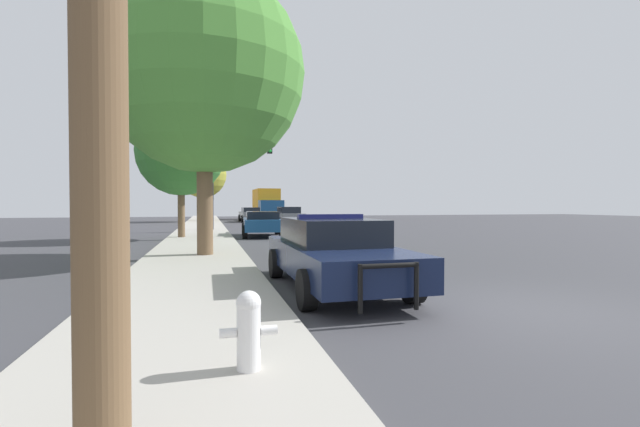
# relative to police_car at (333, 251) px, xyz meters

# --- Properties ---
(ground_plane) EXTENTS (110.00, 110.00, 0.00)m
(ground_plane) POSITION_rel_police_car_xyz_m (2.37, -2.46, -0.73)
(ground_plane) COLOR #3D3D42
(sidewalk_left) EXTENTS (3.00, 110.00, 0.13)m
(sidewalk_left) POSITION_rel_police_car_xyz_m (-2.73, -2.46, -0.66)
(sidewalk_left) COLOR #ADA89E
(sidewalk_left) RESTS_ON ground_plane
(police_car) EXTENTS (2.07, 5.14, 1.46)m
(police_car) POSITION_rel_police_car_xyz_m (0.00, 0.00, 0.00)
(police_car) COLOR #141E3D
(police_car) RESTS_ON ground_plane
(fire_hydrant) EXTENTS (0.53, 0.23, 0.73)m
(fire_hydrant) POSITION_rel_police_car_xyz_m (-2.04, -4.14, -0.21)
(fire_hydrant) COLOR white
(fire_hydrant) RESTS_ON sidewalk_left
(traffic_light) EXTENTS (3.74, 0.35, 5.77)m
(traffic_light) POSITION_rel_police_car_xyz_m (-0.72, 18.68, 3.44)
(traffic_light) COLOR #424247
(traffic_light) RESTS_ON sidewalk_left
(car_background_distant) EXTENTS (2.01, 4.57, 1.38)m
(car_background_distant) POSITION_rel_police_car_xyz_m (1.55, 32.82, 0.01)
(car_background_distant) COLOR slate
(car_background_distant) RESTS_ON ground_plane
(car_background_midblock) EXTENTS (2.25, 4.30, 1.30)m
(car_background_midblock) POSITION_rel_police_car_xyz_m (0.33, 14.00, -0.02)
(car_background_midblock) COLOR navy
(car_background_midblock) RESTS_ON ground_plane
(car_background_oncoming) EXTENTS (2.09, 4.02, 1.47)m
(car_background_oncoming) POSITION_rel_police_car_xyz_m (4.01, 25.96, 0.03)
(car_background_oncoming) COLOR slate
(car_background_oncoming) RESTS_ON ground_plane
(box_truck) EXTENTS (2.75, 7.21, 3.37)m
(box_truck) POSITION_rel_police_car_xyz_m (3.99, 39.15, 1.04)
(box_truck) COLOR navy
(box_truck) RESTS_ON ground_plane
(tree_sidewalk_mid) EXTENTS (4.08, 4.08, 6.02)m
(tree_sidewalk_mid) POSITION_rel_police_car_xyz_m (-3.58, 12.91, 3.37)
(tree_sidewalk_mid) COLOR brown
(tree_sidewalk_mid) RESTS_ON sidewalk_left
(tree_sidewalk_far) EXTENTS (4.49, 4.49, 6.67)m
(tree_sidewalk_far) POSITION_rel_police_car_xyz_m (-2.82, 34.43, 3.81)
(tree_sidewalk_far) COLOR brown
(tree_sidewalk_far) RESTS_ON sidewalk_left
(tree_sidewalk_near) EXTENTS (6.10, 6.10, 8.58)m
(tree_sidewalk_near) POSITION_rel_police_car_xyz_m (-2.48, 5.39, 4.92)
(tree_sidewalk_near) COLOR brown
(tree_sidewalk_near) RESTS_ON sidewalk_left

